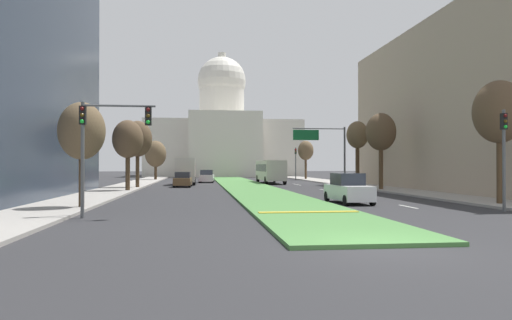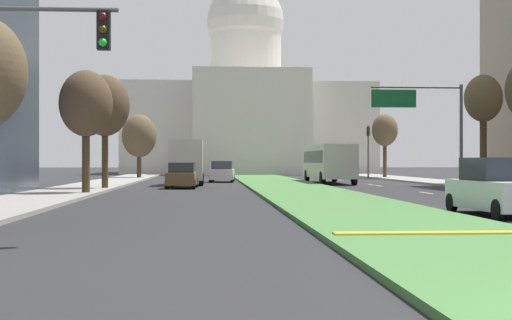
# 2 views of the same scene
# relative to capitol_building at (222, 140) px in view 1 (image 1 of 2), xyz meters

# --- Properties ---
(ground_plane) EXTENTS (260.00, 260.00, 0.00)m
(ground_plane) POSITION_rel_capitol_building_xyz_m (0.00, -46.71, -8.12)
(ground_plane) COLOR #2B2B2D
(grass_median) EXTENTS (5.29, 85.65, 0.14)m
(grass_median) POSITION_rel_capitol_building_xyz_m (0.00, -51.47, -8.05)
(grass_median) COLOR #4C8442
(grass_median) RESTS_ON ground_plane
(median_curb_nose) EXTENTS (4.76, 0.50, 0.04)m
(median_curb_nose) POSITION_rel_capitol_building_xyz_m (0.00, -85.19, -7.96)
(median_curb_nose) COLOR gold
(median_curb_nose) RESTS_ON grass_median
(lane_dashes_right) EXTENTS (0.16, 79.06, 0.01)m
(lane_dashes_right) POSITION_rel_capitol_building_xyz_m (6.72, -47.06, -8.11)
(lane_dashes_right) COLOR silver
(lane_dashes_right) RESTS_ON ground_plane
(sidewalk_left) EXTENTS (4.00, 85.65, 0.15)m
(sidewalk_left) POSITION_rel_capitol_building_xyz_m (-12.80, -56.23, -8.04)
(sidewalk_left) COLOR #9E9991
(sidewalk_left) RESTS_ON ground_plane
(sidewalk_right) EXTENTS (4.00, 85.65, 0.15)m
(sidewalk_right) POSITION_rel_capitol_building_xyz_m (12.80, -56.23, -8.04)
(sidewalk_right) COLOR #9E9991
(sidewalk_right) RESTS_ON ground_plane
(midrise_block_right) EXTENTS (15.28, 33.63, 15.36)m
(midrise_block_right) POSITION_rel_capitol_building_xyz_m (22.44, -65.72, -0.43)
(midrise_block_right) COLOR tan
(midrise_block_right) RESTS_ON ground_plane
(capitol_building) EXTENTS (32.39, 29.31, 27.74)m
(capitol_building) POSITION_rel_capitol_building_xyz_m (0.00, 0.00, 0.00)
(capitol_building) COLOR silver
(capitol_building) RESTS_ON ground_plane
(traffic_light_near_left) EXTENTS (3.34, 0.35, 5.20)m
(traffic_light_near_left) POSITION_rel_capitol_building_xyz_m (-9.46, -85.19, -4.32)
(traffic_light_near_left) COLOR #515456
(traffic_light_near_left) RESTS_ON ground_plane
(traffic_light_near_right) EXTENTS (0.28, 0.35, 5.20)m
(traffic_light_near_right) POSITION_rel_capitol_building_xyz_m (10.30, -84.62, -4.80)
(traffic_light_near_right) COLOR #515456
(traffic_light_near_right) RESTS_ON ground_plane
(traffic_light_far_right) EXTENTS (0.28, 0.35, 5.20)m
(traffic_light_far_right) POSITION_rel_capitol_building_xyz_m (10.30, -31.67, -4.80)
(traffic_light_far_right) COLOR #515456
(traffic_light_far_right) RESTS_ON ground_plane
(overhead_guide_sign) EXTENTS (5.79, 0.20, 6.50)m
(overhead_guide_sign) POSITION_rel_capitol_building_xyz_m (8.32, -57.08, -3.46)
(overhead_guide_sign) COLOR #515456
(overhead_guide_sign) RESTS_ON ground_plane
(street_tree_left_near) EXTENTS (2.46, 2.46, 5.74)m
(street_tree_left_near) POSITION_rel_capitol_building_xyz_m (-11.37, -80.79, -3.95)
(street_tree_left_near) COLOR #4C3823
(street_tree_left_near) RESTS_ON ground_plane
(street_tree_right_near) EXTENTS (2.92, 2.92, 7.30)m
(street_tree_right_near) POSITION_rel_capitol_building_xyz_m (12.18, -81.40, -2.68)
(street_tree_right_near) COLOR #4C3823
(street_tree_right_near) RESTS_ON ground_plane
(street_tree_left_mid) EXTENTS (2.71, 2.71, 6.39)m
(street_tree_left_mid) POSITION_rel_capitol_building_xyz_m (-11.42, -63.64, -3.49)
(street_tree_left_mid) COLOR #4C3823
(street_tree_left_mid) RESTS_ON ground_plane
(street_tree_right_mid) EXTENTS (2.80, 2.80, 7.23)m
(street_tree_right_mid) POSITION_rel_capitol_building_xyz_m (11.68, -64.44, -2.72)
(street_tree_right_mid) COLOR #4C3823
(street_tree_right_mid) RESTS_ON ground_plane
(street_tree_left_far) EXTENTS (2.93, 2.93, 6.89)m
(street_tree_left_far) POSITION_rel_capitol_building_xyz_m (-11.34, -57.49, -3.11)
(street_tree_left_far) COLOR #4C3823
(street_tree_left_far) RESTS_ON ground_plane
(street_tree_right_far) EXTENTS (2.38, 2.38, 7.19)m
(street_tree_right_far) POSITION_rel_capitol_building_xyz_m (12.12, -56.51, -2.58)
(street_tree_right_far) COLOR #4C3823
(street_tree_right_far) RESTS_ON ground_plane
(street_tree_left_distant) EXTENTS (3.31, 3.31, 6.22)m
(street_tree_left_distant) POSITION_rel_capitol_building_xyz_m (-11.87, -30.82, -4.00)
(street_tree_left_distant) COLOR #4C3823
(street_tree_left_distant) RESTS_ON ground_plane
(street_tree_right_distant) EXTENTS (2.52, 2.52, 6.34)m
(street_tree_right_distant) POSITION_rel_capitol_building_xyz_m (12.07, -31.12, -3.42)
(street_tree_right_distant) COLOR #4C3823
(street_tree_right_distant) RESTS_ON ground_plane
(sedan_lead_stopped) EXTENTS (1.96, 4.73, 1.87)m
(sedan_lead_stopped) POSITION_rel_capitol_building_xyz_m (4.11, -78.33, -7.25)
(sedan_lead_stopped) COLOR silver
(sedan_lead_stopped) RESTS_ON ground_plane
(sedan_midblock) EXTENTS (2.00, 4.22, 1.64)m
(sedan_midblock) POSITION_rel_capitol_building_xyz_m (-6.85, -54.76, -7.34)
(sedan_midblock) COLOR brown
(sedan_midblock) RESTS_ON ground_plane
(sedan_distant) EXTENTS (2.21, 4.63, 1.73)m
(sedan_distant) POSITION_rel_capitol_building_xyz_m (-4.06, -41.50, -7.31)
(sedan_distant) COLOR silver
(sedan_distant) RESTS_ON ground_plane
(sedan_far_horizon) EXTENTS (2.09, 4.45, 1.70)m
(sedan_far_horizon) POSITION_rel_capitol_building_xyz_m (-6.83, -27.99, -7.32)
(sedan_far_horizon) COLOR maroon
(sedan_far_horizon) RESTS_ON ground_plane
(box_truck_delivery) EXTENTS (2.40, 6.40, 3.20)m
(box_truck_delivery) POSITION_rel_capitol_building_xyz_m (-6.74, -48.80, -6.44)
(box_truck_delivery) COLOR maroon
(box_truck_delivery) RESTS_ON ground_plane
(city_bus) EXTENTS (2.62, 11.00, 2.95)m
(city_bus) POSITION_rel_capitol_building_xyz_m (4.11, -45.40, -6.35)
(city_bus) COLOR beige
(city_bus) RESTS_ON ground_plane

